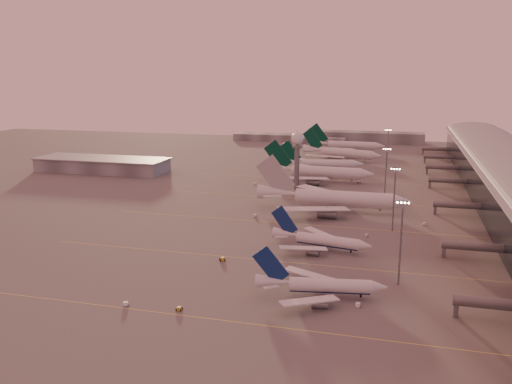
# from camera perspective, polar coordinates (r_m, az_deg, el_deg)

# --- Properties ---
(ground) EXTENTS (700.00, 700.00, 0.00)m
(ground) POSITION_cam_1_polar(r_m,az_deg,el_deg) (171.96, -5.13, -7.76)
(ground) COLOR #555252
(ground) RESTS_ON ground
(taxiway_markings) EXTENTS (180.00, 185.25, 0.02)m
(taxiway_markings) POSITION_cam_1_polar(r_m,az_deg,el_deg) (217.06, 7.53, -3.51)
(taxiway_markings) COLOR #E4D150
(taxiway_markings) RESTS_ON ground
(hangar) EXTENTS (82.00, 27.00, 8.50)m
(hangar) POSITION_cam_1_polar(r_m,az_deg,el_deg) (345.02, -15.88, 2.79)
(hangar) COLOR slate
(hangar) RESTS_ON ground
(radar_tower) EXTENTS (6.40, 6.40, 31.10)m
(radar_tower) POSITION_cam_1_polar(r_m,az_deg,el_deg) (278.66, 4.35, 4.49)
(radar_tower) COLOR slate
(radar_tower) RESTS_ON ground
(mast_a) EXTENTS (3.60, 0.56, 25.00)m
(mast_a) POSITION_cam_1_polar(r_m,az_deg,el_deg) (157.79, 15.01, -4.76)
(mast_a) COLOR slate
(mast_a) RESTS_ON ground
(mast_b) EXTENTS (3.60, 0.56, 25.00)m
(mast_b) POSITION_cam_1_polar(r_m,az_deg,el_deg) (211.06, 14.33, -0.41)
(mast_b) COLOR slate
(mast_b) RESTS_ON ground
(mast_c) EXTENTS (3.60, 0.56, 25.00)m
(mast_c) POSITION_cam_1_polar(r_m,az_deg,el_deg) (265.12, 13.50, 2.20)
(mast_c) COLOR slate
(mast_c) RESTS_ON ground
(mast_d) EXTENTS (3.60, 0.56, 25.00)m
(mast_d) POSITION_cam_1_polar(r_m,az_deg,el_deg) (354.15, 13.69, 4.69)
(mast_d) COLOR slate
(mast_d) RESTS_ON ground
(distant_horizon) EXTENTS (165.00, 37.50, 9.00)m
(distant_horizon) POSITION_cam_1_polar(r_m,az_deg,el_deg) (482.51, 8.69, 5.69)
(distant_horizon) COLOR slate
(distant_horizon) RESTS_ON ground
(narrowbody_near) EXTENTS (35.97, 28.50, 14.12)m
(narrowbody_near) POSITION_cam_1_polar(r_m,az_deg,el_deg) (148.61, 6.80, -9.94)
(narrowbody_near) COLOR silver
(narrowbody_near) RESTS_ON ground
(narrowbody_mid) EXTENTS (35.78, 28.31, 14.08)m
(narrowbody_mid) POSITION_cam_1_polar(r_m,az_deg,el_deg) (186.90, 6.80, -5.21)
(narrowbody_mid) COLOR silver
(narrowbody_mid) RESTS_ON ground
(widebody_white) EXTENTS (68.22, 54.69, 24.01)m
(widebody_white) POSITION_cam_1_polar(r_m,az_deg,el_deg) (239.14, 8.12, -1.01)
(widebody_white) COLOR silver
(widebody_white) RESTS_ON ground
(greentail_a) EXTENTS (62.20, 50.19, 22.58)m
(greentail_a) POSITION_cam_1_polar(r_m,az_deg,el_deg) (303.78, 6.62, 1.86)
(greentail_a) COLOR silver
(greentail_a) RESTS_ON ground
(greentail_b) EXTENTS (51.90, 41.62, 18.94)m
(greentail_b) POSITION_cam_1_polar(r_m,az_deg,el_deg) (337.07, 6.94, 2.79)
(greentail_b) COLOR silver
(greentail_b) RESTS_ON ground
(greentail_c) EXTENTS (57.07, 45.36, 21.45)m
(greentail_c) POSITION_cam_1_polar(r_m,az_deg,el_deg) (381.05, 8.94, 3.90)
(greentail_c) COLOR silver
(greentail_c) RESTS_ON ground
(greentail_d) EXTENTS (58.95, 47.53, 21.40)m
(greentail_d) POSITION_cam_1_polar(r_m,az_deg,el_deg) (423.16, 9.52, 4.72)
(greentail_d) COLOR silver
(greentail_d) RESTS_ON ground
(gsv_truck_a) EXTENTS (5.98, 5.14, 2.37)m
(gsv_truck_a) POSITION_cam_1_polar(r_m,az_deg,el_deg) (147.04, -13.38, -11.16)
(gsv_truck_a) COLOR white
(gsv_truck_a) RESTS_ON ground
(gsv_tug_near) EXTENTS (2.12, 3.36, 0.93)m
(gsv_tug_near) POSITION_cam_1_polar(r_m,az_deg,el_deg) (142.24, -8.09, -12.09)
(gsv_tug_near) COLOR gold
(gsv_tug_near) RESTS_ON ground
(gsv_catering_a) EXTENTS (5.70, 3.17, 4.45)m
(gsv_catering_a) POSITION_cam_1_polar(r_m,az_deg,el_deg) (144.56, 10.80, -11.02)
(gsv_catering_a) COLOR white
(gsv_catering_a) RESTS_ON ground
(gsv_tug_mid) EXTENTS (3.98, 4.58, 1.12)m
(gsv_tug_mid) POSITION_cam_1_polar(r_m,az_deg,el_deg) (175.70, -3.56, -7.09)
(gsv_tug_mid) COLOR gold
(gsv_tug_mid) RESTS_ON ground
(gsv_truck_b) EXTENTS (5.41, 2.99, 2.07)m
(gsv_truck_b) POSITION_cam_1_polar(r_m,az_deg,el_deg) (204.53, 11.67, -4.36)
(gsv_truck_b) COLOR white
(gsv_truck_b) RESTS_ON ground
(gsv_truck_c) EXTENTS (5.96, 4.78, 2.32)m
(gsv_truck_c) POSITION_cam_1_polar(r_m,az_deg,el_deg) (227.66, 0.01, -2.34)
(gsv_truck_c) COLOR white
(gsv_truck_c) RESTS_ON ground
(gsv_catering_b) EXTENTS (5.32, 3.07, 4.11)m
(gsv_catering_b) POSITION_cam_1_polar(r_m,az_deg,el_deg) (225.22, 17.38, -2.86)
(gsv_catering_b) COLOR white
(gsv_catering_b) RESTS_ON ground
(gsv_tug_far) EXTENTS (4.53, 4.30, 1.12)m
(gsv_tug_far) POSITION_cam_1_polar(r_m,az_deg,el_deg) (266.64, 7.52, -0.39)
(gsv_tug_far) COLOR slate
(gsv_tug_far) RESTS_ON ground
(gsv_truck_d) EXTENTS (4.08, 5.85, 2.23)m
(gsv_truck_d) POSITION_cam_1_polar(r_m,az_deg,el_deg) (294.09, -0.15, 1.03)
(gsv_truck_d) COLOR white
(gsv_truck_d) RESTS_ON ground
(gsv_tug_hangar) EXTENTS (3.86, 3.41, 0.94)m
(gsv_tug_hangar) POSITION_cam_1_polar(r_m,az_deg,el_deg) (302.78, 10.77, 1.02)
(gsv_tug_hangar) COLOR white
(gsv_tug_hangar) RESTS_ON ground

